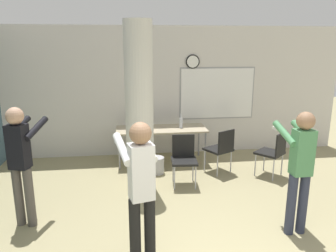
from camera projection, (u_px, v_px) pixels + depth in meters
wall_back at (166, 92)px, 7.21m from camera, size 8.00×0.15×2.80m
support_pillar at (139, 108)px, 5.36m from camera, size 0.46×0.46×2.80m
folding_table at (161, 130)px, 6.76m from camera, size 1.85×0.72×0.73m
bottle_on_table at (181, 123)px, 6.76m from camera, size 0.07×0.07×0.30m
waste_bin at (157, 165)px, 6.28m from camera, size 0.28×0.28×0.32m
chair_table_front at (184, 156)px, 5.73m from camera, size 0.47×0.47×0.87m
chair_table_right at (221, 147)px, 6.22m from camera, size 0.60×0.60×0.87m
chair_mid_room at (273, 151)px, 6.04m from camera, size 0.62×0.62×0.87m
person_playing_front at (141, 185)px, 3.44m from camera, size 0.48×0.66×1.67m
person_watching_back at (21, 157)px, 4.31m from camera, size 0.49×0.65×1.65m
person_playing_side at (300, 163)px, 4.12m from camera, size 0.37×0.64×1.63m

